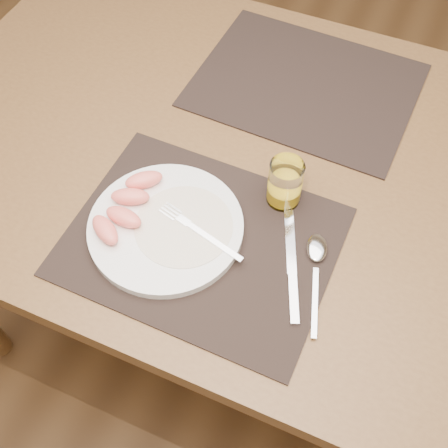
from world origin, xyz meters
TOP-DOWN VIEW (x-y plane):
  - ground at (0.00, 0.00)m, footprint 5.00×5.00m
  - table at (0.00, 0.00)m, footprint 1.40×0.90m
  - placemat_near at (-0.01, -0.22)m, footprint 0.46×0.36m
  - placemat_far at (0.02, 0.22)m, footprint 0.46×0.37m
  - plate at (-0.08, -0.22)m, footprint 0.27×0.27m
  - plate_dressing at (-0.05, -0.21)m, footprint 0.17×0.17m
  - fork at (-0.03, -0.21)m, footprint 0.17×0.06m
  - knife at (0.15, -0.22)m, footprint 0.10×0.21m
  - spoon at (0.18, -0.17)m, footprint 0.08×0.19m
  - juice_glass at (0.08, -0.08)m, footprint 0.06×0.06m
  - grapefruit_wedges at (-0.16, -0.22)m, footprint 0.09×0.19m

SIDE VIEW (x-z plane):
  - ground at x=0.00m, z-range 0.00..0.00m
  - table at x=0.00m, z-range 0.29..1.04m
  - placemat_near at x=-0.01m, z-range 0.75..0.75m
  - placemat_far at x=0.02m, z-range 0.75..0.75m
  - knife at x=0.15m, z-range 0.75..0.76m
  - spoon at x=0.18m, z-range 0.75..0.77m
  - plate at x=-0.08m, z-range 0.75..0.77m
  - plate_dressing at x=-0.05m, z-range 0.77..0.77m
  - fork at x=-0.03m, z-range 0.77..0.77m
  - grapefruit_wedges at x=-0.16m, z-range 0.77..0.80m
  - juice_glass at x=0.08m, z-range 0.75..0.84m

